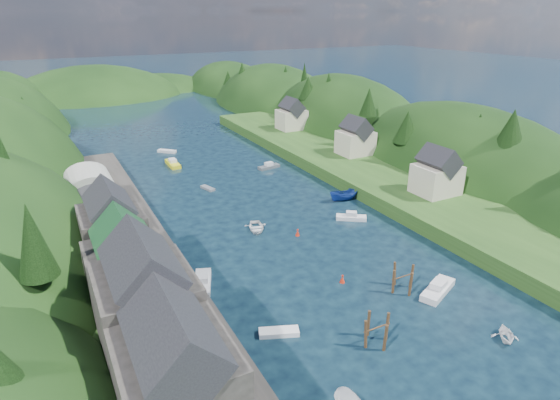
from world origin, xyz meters
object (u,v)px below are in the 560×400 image
piling_cluster_far (402,281)px  channel_buoy_far (298,233)px  piling_cluster_near (376,332)px  channel_buoy_near (342,279)px

piling_cluster_far → channel_buoy_far: 19.22m
piling_cluster_near → channel_buoy_near: piling_cluster_near is taller
channel_buoy_far → channel_buoy_near: bearing=-96.2°
piling_cluster_near → piling_cluster_far: 11.07m
piling_cluster_near → piling_cluster_far: (9.02, 6.41, -0.02)m
channel_buoy_far → piling_cluster_far: bearing=-78.2°
piling_cluster_near → channel_buoy_far: bearing=78.6°
piling_cluster_near → channel_buoy_near: (3.57, 11.15, -0.83)m
channel_buoy_near → piling_cluster_near: bearing=-107.8°
channel_buoy_near → channel_buoy_far: bearing=83.8°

